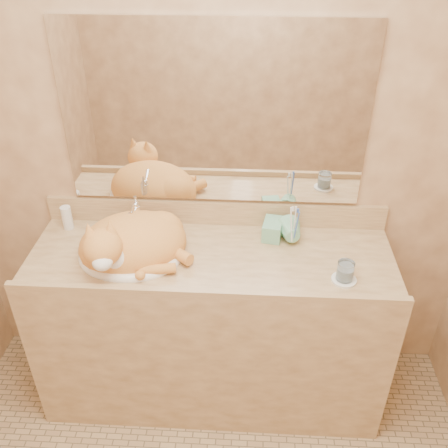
# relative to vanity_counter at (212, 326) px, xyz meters

# --- Properties ---
(wall_back) EXTENTS (2.40, 0.02, 2.50)m
(wall_back) POSITION_rel_vanity_counter_xyz_m (0.00, 0.28, 0.82)
(wall_back) COLOR #916442
(wall_back) RESTS_ON ground
(vanity_counter) EXTENTS (1.60, 0.55, 0.85)m
(vanity_counter) POSITION_rel_vanity_counter_xyz_m (0.00, 0.00, 0.00)
(vanity_counter) COLOR olive
(vanity_counter) RESTS_ON floor
(mirror) EXTENTS (1.30, 0.02, 0.80)m
(mirror) POSITION_rel_vanity_counter_xyz_m (0.00, 0.26, 0.97)
(mirror) COLOR white
(mirror) RESTS_ON wall_back
(sink_basin) EXTENTS (0.48, 0.41, 0.14)m
(sink_basin) POSITION_rel_vanity_counter_xyz_m (-0.35, -0.02, 0.49)
(sink_basin) COLOR white
(sink_basin) RESTS_ON vanity_counter
(faucet) EXTENTS (0.07, 0.14, 0.19)m
(faucet) POSITION_rel_vanity_counter_xyz_m (-0.35, 0.15, 0.52)
(faucet) COLOR white
(faucet) RESTS_ON vanity_counter
(cat) EXTENTS (0.58, 0.53, 0.26)m
(cat) POSITION_rel_vanity_counter_xyz_m (-0.34, -0.03, 0.51)
(cat) COLOR orange
(cat) RESTS_ON sink_basin
(soap_dispenser) EXTENTS (0.10, 0.10, 0.19)m
(soap_dispenser) POSITION_rel_vanity_counter_xyz_m (0.26, 0.10, 0.52)
(soap_dispenser) COLOR #72B78F
(soap_dispenser) RESTS_ON vanity_counter
(toothbrush_cup) EXTENTS (0.13, 0.13, 0.10)m
(toothbrush_cup) POSITION_rel_vanity_counter_xyz_m (0.36, 0.09, 0.48)
(toothbrush_cup) COLOR #72B78F
(toothbrush_cup) RESTS_ON vanity_counter
(toothbrushes) EXTENTS (0.03, 0.03, 0.21)m
(toothbrushes) POSITION_rel_vanity_counter_xyz_m (0.36, 0.09, 0.55)
(toothbrushes) COLOR white
(toothbrushes) RESTS_ON toothbrush_cup
(saucer) EXTENTS (0.10, 0.10, 0.01)m
(saucer) POSITION_rel_vanity_counter_xyz_m (0.56, -0.13, 0.43)
(saucer) COLOR white
(saucer) RESTS_ON vanity_counter
(water_glass) EXTENTS (0.07, 0.07, 0.08)m
(water_glass) POSITION_rel_vanity_counter_xyz_m (0.56, -0.13, 0.48)
(water_glass) COLOR silver
(water_glass) RESTS_ON saucer
(lotion_bottle) EXTENTS (0.05, 0.05, 0.11)m
(lotion_bottle) POSITION_rel_vanity_counter_xyz_m (-0.69, 0.18, 0.48)
(lotion_bottle) COLOR white
(lotion_bottle) RESTS_ON vanity_counter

